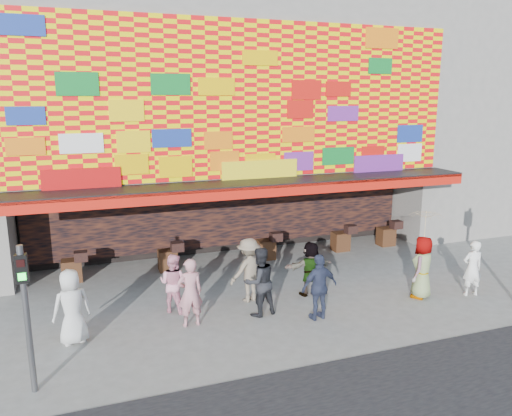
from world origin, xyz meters
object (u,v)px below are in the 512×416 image
Objects in this scene: signal_left at (26,303)px; ped_g at (422,267)px; ped_b at (190,292)px; ped_a at (72,307)px; ped_h at (472,268)px; ped_i at (173,283)px; ped_d at (249,270)px; ped_e at (319,287)px; ped_f at (310,268)px; parasol at (426,226)px; ped_c at (259,282)px.

ped_g is (10.19, 1.36, -0.95)m from signal_left.
signal_left is 4.09m from ped_b.
ped_a is at bearing -39.33° from ped_g.
ped_g is at bearing 160.84° from ped_a.
ped_h reaches higher than ped_i.
ped_i is (3.29, 2.80, -1.06)m from signal_left.
ped_e is at bearing 110.17° from ped_d.
ped_i is at bearing -32.98° from ped_e.
ped_f is (0.49, 1.55, -0.07)m from ped_e.
ped_h is 8.55m from ped_i.
ped_e is at bearing 8.95° from signal_left.
parasol is (6.65, -0.45, 1.25)m from ped_b.
signal_left is at bearing 19.92° from ped_f.
ped_f is at bearing 170.49° from ped_a.
parasol is (-1.47, 0.37, 1.31)m from ped_h.
ped_a reaches higher than ped_i.
signal_left is 1.64× the size of parasol.
ped_f is 3.97m from ped_i.
signal_left reaches higher than ped_d.
ped_d reaches higher than ped_b.
signal_left is 11.74m from ped_h.
ped_f is 4.69m from ped_h.
ped_a is 1.12× the size of ped_i.
signal_left is at bearing 78.66° from ped_i.
ped_c is 1.12× the size of ped_h.
signal_left is 4.45m from ped_i.
ped_b is 8.16m from ped_h.
ped_f is 3.19m from ped_g.
ped_i is 0.88× the size of parasol.
ped_h is (1.47, -0.37, -0.08)m from ped_g.
ped_f is 0.98× the size of ped_h.
ped_h is 1.03× the size of ped_i.
ped_d reaches higher than ped_a.
ped_i is (-3.47, 1.74, -0.07)m from ped_e.
ped_g is (6.65, -0.45, 0.02)m from ped_b.
ped_e reaches higher than ped_h.
ped_d is at bearing -155.50° from ped_b.
ped_a is at bearing -13.85° from ped_e.
signal_left is at bearing 2.61° from ped_e.
ped_d is 4.97m from ped_g.
ped_g is 1.51m from ped_h.
ped_h is 0.90× the size of parasol.
parasol reaches higher than ped_i.
ped_a is at bearing 4.09° from ped_h.
ped_i is at bearing -2.63° from ped_f.
ped_c is 1.15× the size of ped_i.
ped_i is (2.54, 0.95, -0.10)m from ped_a.
ped_i is at bearing -175.71° from ped_a.
ped_g is (9.44, -0.49, 0.01)m from ped_a.
ped_c reaches higher than ped_f.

